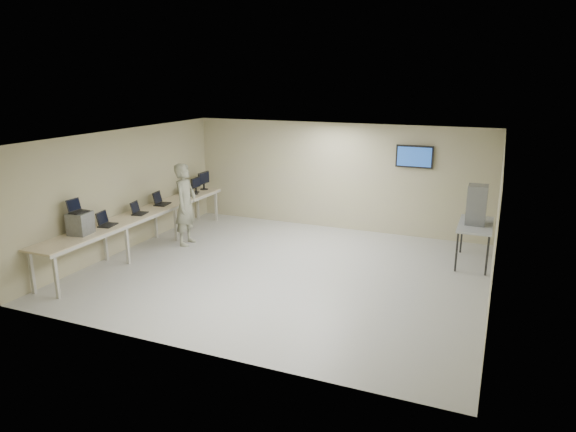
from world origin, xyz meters
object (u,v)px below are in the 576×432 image
at_px(workbench, 142,216).
at_px(soldier, 186,205).
at_px(equipment_box, 80,223).
at_px(side_table, 475,227).

height_order(workbench, soldier, soldier).
relative_size(workbench, equipment_box, 13.57).
bearing_deg(soldier, side_table, -86.01).
relative_size(workbench, soldier, 3.03).
distance_m(workbench, soldier, 1.05).
bearing_deg(side_table, soldier, -169.01).
xyz_separation_m(workbench, soldier, (0.70, 0.77, 0.16)).
distance_m(equipment_box, side_table, 8.20).
distance_m(soldier, side_table, 6.61).
bearing_deg(equipment_box, soldier, 65.08).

